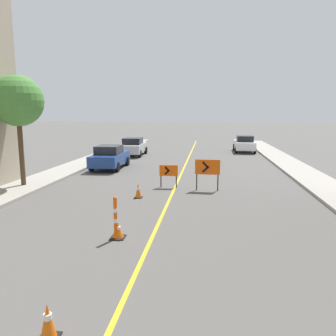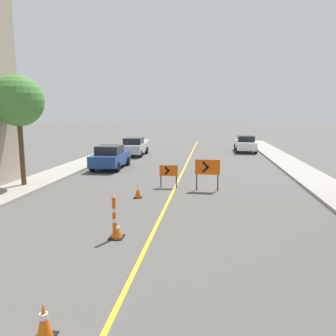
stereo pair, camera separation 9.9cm
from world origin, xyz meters
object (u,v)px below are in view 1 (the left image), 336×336
at_px(parked_car_curb_far, 244,144).
at_px(street_tree_left_near, 18,101).
at_px(traffic_cone_fifth, 138,191).
at_px(traffic_cone_third, 48,322).
at_px(parked_car_curb_mid, 133,147).
at_px(traffic_cone_fourth, 118,230).
at_px(arrow_barricade_primary, 169,172).
at_px(delineator_post_rear, 116,220).
at_px(parked_car_curb_near, 110,157).
at_px(arrow_barricade_secondary, 207,168).

xyz_separation_m(parked_car_curb_far, street_tree_left_near, (-12.78, -17.22, 3.51)).
bearing_deg(traffic_cone_fifth, traffic_cone_third, -87.10).
relative_size(traffic_cone_third, parked_car_curb_mid, 0.15).
height_order(traffic_cone_third, traffic_cone_fourth, traffic_cone_third).
bearing_deg(arrow_barricade_primary, traffic_cone_fourth, -99.36).
height_order(delineator_post_rear, parked_car_curb_mid, parked_car_curb_mid).
relative_size(arrow_barricade_primary, parked_car_curb_far, 0.27).
distance_m(traffic_cone_third, parked_car_curb_near, 17.28).
bearing_deg(parked_car_curb_mid, arrow_barricade_secondary, -64.20).
bearing_deg(traffic_cone_fourth, parked_car_curb_mid, 101.62).
bearing_deg(arrow_barricade_secondary, arrow_barricade_primary, 169.14).
bearing_deg(parked_car_curb_mid, traffic_cone_fourth, -80.07).
distance_m(traffic_cone_fourth, street_tree_left_near, 9.86).
bearing_deg(delineator_post_rear, arrow_barricade_primary, 84.03).
bearing_deg(traffic_cone_fourth, street_tree_left_near, 137.53).
bearing_deg(arrow_barricade_secondary, traffic_cone_third, -101.62).
distance_m(delineator_post_rear, parked_car_curb_far, 24.18).
bearing_deg(traffic_cone_fifth, delineator_post_rear, -85.79).
bearing_deg(delineator_post_rear, traffic_cone_fifth, 94.21).
bearing_deg(arrow_barricade_primary, parked_car_curb_far, 67.89).
height_order(arrow_barricade_primary, parked_car_curb_near, parked_car_curb_near).
height_order(traffic_cone_fourth, delineator_post_rear, delineator_post_rear).
xyz_separation_m(traffic_cone_third, parked_car_curb_far, (6.08, 27.82, 0.48)).
distance_m(parked_car_curb_mid, parked_car_curb_far, 10.88).
distance_m(delineator_post_rear, street_tree_left_near, 9.75).
bearing_deg(traffic_cone_third, arrow_barricade_primary, 86.90).
relative_size(arrow_barricade_secondary, parked_car_curb_near, 0.35).
xyz_separation_m(traffic_cone_fourth, parked_car_curb_far, (6.15, 23.29, 0.55)).
distance_m(parked_car_curb_mid, street_tree_left_near, 13.93).
relative_size(traffic_cone_fourth, arrow_barricade_primary, 0.44).
distance_m(traffic_cone_fifth, delineator_post_rear, 4.86).
height_order(delineator_post_rear, parked_car_curb_far, parked_car_curb_far).
bearing_deg(traffic_cone_fifth, street_tree_left_near, 168.17).
relative_size(parked_car_curb_near, parked_car_curb_mid, 1.00).
bearing_deg(parked_car_curb_near, street_tree_left_near, -114.30).
relative_size(delineator_post_rear, parked_car_curb_mid, 0.30).
height_order(traffic_cone_fourth, street_tree_left_near, street_tree_left_near).
xyz_separation_m(traffic_cone_fifth, delineator_post_rear, (0.36, -4.84, 0.26)).
distance_m(delineator_post_rear, arrow_barricade_primary, 7.11).
relative_size(parked_car_curb_near, parked_car_curb_far, 1.00).
distance_m(traffic_cone_third, delineator_post_rear, 4.46).
height_order(arrow_barricade_primary, parked_car_curb_mid, parked_car_curb_mid).
bearing_deg(parked_car_curb_far, arrow_barricade_secondary, -100.67).
height_order(traffic_cone_third, parked_car_curb_far, parked_car_curb_far).
bearing_deg(street_tree_left_near, traffic_cone_fourth, -42.47).
height_order(traffic_cone_fifth, parked_car_curb_near, parked_car_curb_near).
bearing_deg(traffic_cone_fourth, parked_car_curb_far, 75.19).
height_order(arrow_barricade_secondary, parked_car_curb_near, parked_car_curb_near).
bearing_deg(parked_car_curb_mid, parked_car_curb_near, -91.75).
height_order(parked_car_curb_mid, parked_car_curb_far, same).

